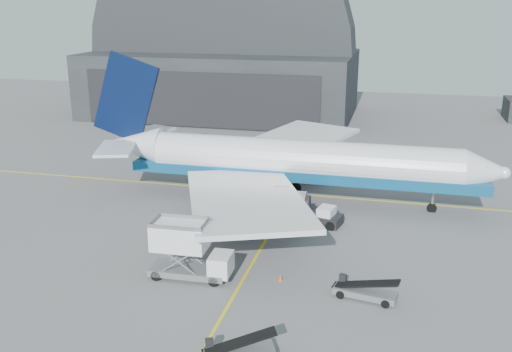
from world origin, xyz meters
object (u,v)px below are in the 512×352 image
(catering_truck, at_px, (187,251))
(pushback_tug, at_px, (321,217))
(belt_loader_a, at_px, (238,351))
(airliner, at_px, (287,161))
(belt_loader_b, at_px, (364,291))

(catering_truck, xyz_separation_m, pushback_tug, (8.97, 13.94, -1.58))
(belt_loader_a, bearing_deg, airliner, 70.99)
(catering_truck, bearing_deg, belt_loader_b, -2.36)
(airliner, xyz_separation_m, pushback_tug, (4.79, -6.26, -3.79))
(belt_loader_a, relative_size, belt_loader_b, 0.92)
(airliner, bearing_deg, belt_loader_b, -63.97)
(airliner, xyz_separation_m, belt_loader_a, (2.73, -29.85, -3.97))
(belt_loader_b, bearing_deg, airliner, 126.19)
(catering_truck, xyz_separation_m, belt_loader_b, (14.09, -0.09, -1.73))
(airliner, height_order, belt_loader_b, airliner)
(pushback_tug, height_order, belt_loader_b, belt_loader_b)
(belt_loader_b, bearing_deg, catering_truck, -170.19)
(pushback_tug, relative_size, belt_loader_b, 0.91)
(airliner, height_order, belt_loader_a, airliner)
(airliner, bearing_deg, pushback_tug, -52.59)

